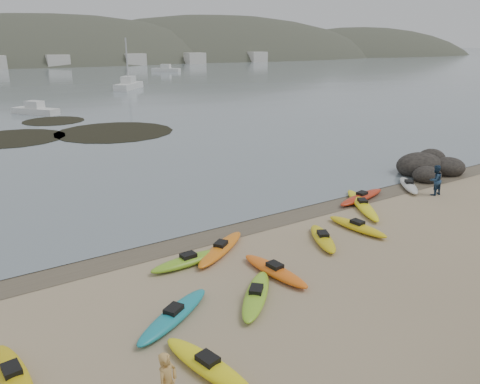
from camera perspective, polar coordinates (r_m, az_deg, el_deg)
ground at (r=21.56m, az=0.00°, el=-3.80°), size 600.00×600.00×0.00m
wet_sand at (r=21.33m, az=0.44°, el=-4.03°), size 60.00×60.00×0.00m
kayaks at (r=18.81m, az=6.15°, el=-6.71°), size 23.18×10.36×0.34m
person_west at (r=11.24m, az=-8.81°, el=-22.10°), size 0.67×0.59×1.55m
person_east at (r=27.35m, az=22.70°, el=1.35°), size 0.85×0.69×1.66m
rock_cluster at (r=32.01m, az=21.95°, el=2.55°), size 5.08×3.70×1.61m
kelp_mats at (r=46.10m, az=-19.90°, el=6.90°), size 18.01×17.95×0.04m
moored_boats at (r=94.38m, az=-25.66°, el=11.67°), size 82.87×70.82×1.26m
far_hills at (r=217.96m, az=-20.13°, el=10.51°), size 550.00×135.00×80.00m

